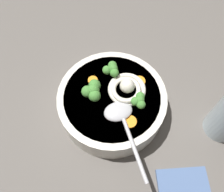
{
  "coord_description": "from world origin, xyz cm",
  "views": [
    {
      "loc": [
        27.48,
        -6.88,
        55.94
      ],
      "look_at": [
        3.44,
        -1.53,
        9.37
      ],
      "focal_mm": 39.01,
      "sensor_mm": 36.0,
      "label": 1
    }
  ],
  "objects": [
    {
      "name": "soup_bowl",
      "position": [
        3.44,
        -1.53,
        6.08
      ],
      "size": [
        24.06,
        24.06,
        6.8
      ],
      "color": "silver",
      "rests_on": "table_slab"
    },
    {
      "name": "carrot_slice_left",
      "position": [
        1.27,
        5.17,
        9.6
      ],
      "size": [
        2.71,
        2.71,
        0.47
      ],
      "primitive_type": "cylinder",
      "color": "orange",
      "rests_on": "soup_bowl"
    },
    {
      "name": "table_slab",
      "position": [
        0.0,
        0.0,
        1.28
      ],
      "size": [
        113.15,
        113.15,
        2.57
      ],
      "primitive_type": "cube",
      "color": "#5B5651",
      "rests_on": "ground"
    },
    {
      "name": "broccoli_floret_center",
      "position": [
        2.6,
        -5.5,
        11.82
      ],
      "size": [
        4.95,
        4.26,
        3.91
      ],
      "color": "#7A9E60",
      "rests_on": "soup_bowl"
    },
    {
      "name": "carrot_slice_right",
      "position": [
        -1.11,
        -4.9,
        9.7
      ],
      "size": [
        2.17,
        2.17,
        0.67
      ],
      "primitive_type": "cylinder",
      "color": "orange",
      "rests_on": "soup_bowl"
    },
    {
      "name": "broccoli_floret_near_spoon",
      "position": [
        6.65,
        3.48,
        11.2
      ],
      "size": [
        3.71,
        3.19,
        2.93
      ],
      "color": "#7A9E60",
      "rests_on": "soup_bowl"
    },
    {
      "name": "broccoli_floret_front",
      "position": [
        -2.08,
        -0.61,
        11.31
      ],
      "size": [
        3.92,
        3.37,
        3.1
      ],
      "color": "#7A9E60",
      "rests_on": "soup_bowl"
    },
    {
      "name": "soup_spoon",
      "position": [
        9.02,
        -1.04,
        10.17
      ],
      "size": [
        17.43,
        6.37,
        1.6
      ],
      "rotation": [
        0.0,
        0.0,
        0.09
      ],
      "color": "#B7B7BC",
      "rests_on": "soup_bowl"
    },
    {
      "name": "noodle_pile",
      "position": [
        2.96,
        1.82,
        10.51
      ],
      "size": [
        9.12,
        8.94,
        3.67
      ],
      "color": "silver",
      "rests_on": "soup_bowl"
    },
    {
      "name": "carrot_slice_beside_noodles",
      "position": [
        10.18,
        0.73,
        9.63
      ],
      "size": [
        2.72,
        2.72,
        0.52
      ],
      "primitive_type": "cylinder",
      "color": "orange",
      "rests_on": "soup_bowl"
    }
  ]
}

